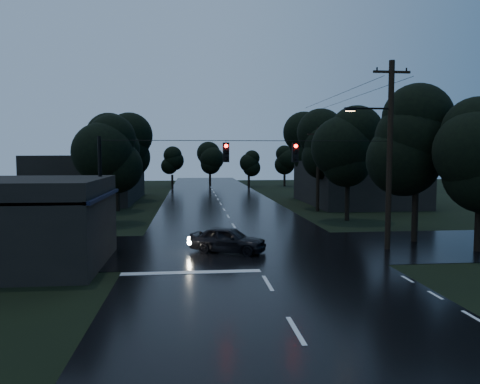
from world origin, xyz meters
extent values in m
plane|color=black|center=(0.00, 0.00, 0.00)|extent=(160.00, 160.00, 0.00)
cube|color=black|center=(0.00, 30.00, 0.00)|extent=(12.00, 120.00, 0.02)
cube|color=black|center=(0.00, 12.00, 0.00)|extent=(60.00, 9.00, 0.02)
cube|color=black|center=(-10.00, 9.00, 3.20)|extent=(6.00, 7.00, 0.12)
cube|color=black|center=(-7.00, 9.00, 3.20)|extent=(0.30, 7.00, 0.15)
cylinder|color=black|center=(-7.20, 6.00, 1.50)|extent=(0.10, 0.10, 3.00)
cylinder|color=black|center=(-7.20, 12.00, 1.50)|extent=(0.10, 0.10, 3.00)
cube|color=#FABD64|center=(-7.05, 7.50, 2.50)|extent=(0.06, 1.60, 0.50)
cube|color=#FABD64|center=(-7.05, 10.20, 2.50)|extent=(0.06, 1.20, 0.50)
cube|color=black|center=(14.00, 34.00, 2.20)|extent=(10.00, 14.00, 4.40)
cube|color=black|center=(-14.00, 40.00, 2.50)|extent=(10.00, 16.00, 5.00)
cylinder|color=black|center=(7.50, 11.00, 5.00)|extent=(0.30, 0.30, 10.00)
cube|color=black|center=(7.50, 11.00, 9.40)|extent=(2.00, 0.12, 0.12)
cylinder|color=black|center=(6.40, 11.00, 7.50)|extent=(2.20, 0.10, 0.10)
cube|color=black|center=(5.30, 11.00, 7.45)|extent=(0.60, 0.25, 0.18)
cube|color=#FFB266|center=(5.30, 11.00, 7.35)|extent=(0.45, 0.18, 0.03)
cylinder|color=black|center=(8.30, 28.00, 3.75)|extent=(0.30, 0.30, 7.50)
cube|color=black|center=(8.30, 28.00, 6.90)|extent=(2.00, 0.12, 0.12)
cylinder|color=black|center=(-7.50, 11.00, 3.00)|extent=(0.18, 0.18, 6.00)
cylinder|color=black|center=(0.00, 11.00, 5.80)|extent=(15.00, 0.03, 0.03)
cube|color=black|center=(-1.20, 11.00, 5.20)|extent=(0.32, 0.25, 1.00)
sphere|color=#FF0C07|center=(-1.20, 10.85, 5.20)|extent=(0.18, 0.18, 0.18)
cube|color=black|center=(2.40, 11.00, 5.20)|extent=(0.32, 0.25, 1.00)
sphere|color=#FF0C07|center=(2.40, 10.85, 5.20)|extent=(0.18, 0.18, 0.18)
cylinder|color=black|center=(10.00, 13.00, 1.40)|extent=(0.36, 0.36, 2.80)
sphere|color=black|center=(10.00, 13.00, 4.80)|extent=(4.48, 4.48, 4.48)
sphere|color=black|center=(10.00, 13.00, 6.00)|extent=(4.48, 4.48, 4.48)
sphere|color=black|center=(10.00, 13.00, 7.20)|extent=(4.48, 4.48, 4.48)
cylinder|color=black|center=(12.00, 10.00, 1.22)|extent=(0.36, 0.36, 2.45)
sphere|color=black|center=(12.00, 10.00, 4.20)|extent=(3.92, 3.92, 3.92)
cylinder|color=black|center=(-9.00, 22.00, 1.22)|extent=(0.36, 0.36, 2.45)
sphere|color=black|center=(-9.00, 22.00, 4.20)|extent=(3.92, 3.92, 3.92)
sphere|color=black|center=(-9.00, 22.00, 5.25)|extent=(3.92, 3.92, 3.92)
sphere|color=black|center=(-9.00, 22.00, 6.30)|extent=(3.92, 3.92, 3.92)
cylinder|color=black|center=(-9.60, 30.00, 1.31)|extent=(0.36, 0.36, 2.62)
sphere|color=black|center=(-9.60, 30.00, 4.50)|extent=(4.20, 4.20, 4.20)
sphere|color=black|center=(-9.60, 30.00, 5.62)|extent=(4.20, 4.20, 4.20)
sphere|color=black|center=(-9.60, 30.00, 6.75)|extent=(4.20, 4.20, 4.20)
cylinder|color=black|center=(-10.20, 40.00, 1.40)|extent=(0.36, 0.36, 2.80)
sphere|color=black|center=(-10.20, 40.00, 4.80)|extent=(4.48, 4.48, 4.48)
sphere|color=black|center=(-10.20, 40.00, 6.00)|extent=(4.48, 4.48, 4.48)
sphere|color=black|center=(-10.20, 40.00, 7.20)|extent=(4.48, 4.48, 4.48)
cylinder|color=black|center=(9.00, 22.00, 1.31)|extent=(0.36, 0.36, 2.62)
sphere|color=black|center=(9.00, 22.00, 4.50)|extent=(4.20, 4.20, 4.20)
sphere|color=black|center=(9.00, 22.00, 5.62)|extent=(4.20, 4.20, 4.20)
sphere|color=black|center=(9.00, 22.00, 6.75)|extent=(4.20, 4.20, 4.20)
cylinder|color=black|center=(9.60, 30.00, 1.40)|extent=(0.36, 0.36, 2.80)
sphere|color=black|center=(9.60, 30.00, 4.80)|extent=(4.48, 4.48, 4.48)
sphere|color=black|center=(9.60, 30.00, 6.00)|extent=(4.48, 4.48, 4.48)
sphere|color=black|center=(9.60, 30.00, 7.20)|extent=(4.48, 4.48, 4.48)
cylinder|color=black|center=(10.20, 40.00, 1.49)|extent=(0.36, 0.36, 2.97)
sphere|color=black|center=(10.20, 40.00, 5.10)|extent=(4.76, 4.76, 4.76)
sphere|color=black|center=(10.20, 40.00, 6.38)|extent=(4.76, 4.76, 4.76)
sphere|color=black|center=(10.20, 40.00, 7.65)|extent=(4.76, 4.76, 4.76)
imported|color=black|center=(-1.10, 11.09, 0.68)|extent=(4.29, 3.10, 1.36)
camera|label=1|loc=(-2.96, -12.88, 5.08)|focal=35.00mm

